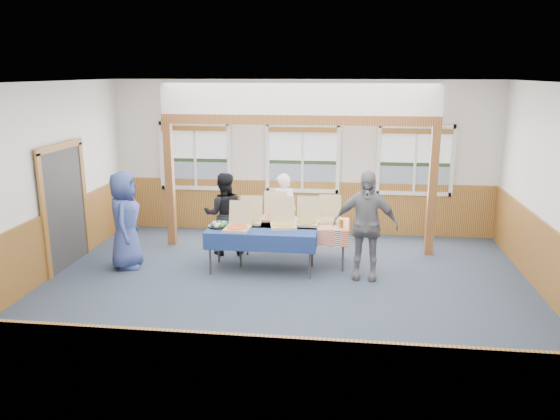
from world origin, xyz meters
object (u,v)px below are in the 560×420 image
object	(u,v)px
woman_black	(224,214)
man_blue	(125,220)
person_grey	(365,225)
woman_white	(283,211)
table_left	(262,232)
table_right	(293,225)

from	to	relation	value
woman_black	man_blue	size ratio (longest dim) A/B	0.91
person_grey	woman_black	bearing A→B (deg)	164.94
woman_white	man_blue	size ratio (longest dim) A/B	0.86
table_left	woman_black	size ratio (longest dim) A/B	1.30
woman_black	man_blue	bearing A→B (deg)	20.21
man_blue	table_left	bearing A→B (deg)	-98.47
table_left	person_grey	world-z (taller)	person_grey
woman_black	man_blue	world-z (taller)	man_blue
woman_white	table_right	bearing A→B (deg)	98.66
man_blue	table_right	bearing A→B (deg)	-90.02
table_left	woman_white	world-z (taller)	woman_white
table_right	person_grey	distance (m)	1.38
table_right	woman_white	distance (m)	0.93
table_right	woman_white	world-z (taller)	woman_white
table_right	person_grey	xyz separation A→B (m)	(1.25, -0.57, 0.20)
table_right	man_blue	size ratio (longest dim) A/B	1.20
woman_white	table_left	bearing A→B (deg)	72.25
table_left	table_right	size ratio (longest dim) A/B	0.98
table_right	person_grey	size ratio (longest dim) A/B	1.13
woman_black	person_grey	bearing A→B (deg)	148.58
woman_white	man_blue	world-z (taller)	man_blue
table_left	person_grey	bearing A→B (deg)	12.05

